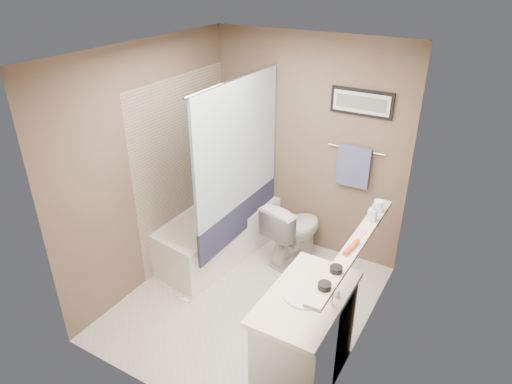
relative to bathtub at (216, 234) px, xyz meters
The scene contains 33 objects.
ground 0.96m from the bathtub, 36.11° to the right, with size 2.50×2.50×0.00m, color silver.
ceiling 2.32m from the bathtub, 36.11° to the right, with size 2.20×2.50×0.04m, color white.
wall_back 1.39m from the bathtub, 42.32° to the left, with size 2.20×0.04×2.40m, color brown.
wall_front 2.15m from the bathtub, 67.12° to the right, with size 2.20×0.04×2.40m, color brown.
wall_left 1.14m from the bathtub, 121.10° to the right, with size 0.04×2.50×2.40m, color brown.
wall_right 2.13m from the bathtub, 16.64° to the right, with size 0.04×2.50×2.40m, color brown.
tile_surround 0.83m from the bathtub, behind, with size 0.02×1.55×2.00m, color tan.
curtain_rod 1.83m from the bathtub, ahead, with size 0.02×0.02×1.55m, color silver.
curtain_upper 1.20m from the bathtub, ahead, with size 0.03×1.45×1.28m, color silver.
curtain_lower 0.48m from the bathtub, ahead, with size 0.03×1.45×0.36m, color #282A4A.
mirror 2.40m from the bathtub, 20.75° to the right, with size 0.02×1.60×1.00m, color silver.
shelf 2.10m from the bathtub, 21.33° to the right, with size 0.12×1.60×0.03m, color silver.
towel_bar 1.80m from the bathtub, 27.19° to the left, with size 0.02×0.02×0.60m, color silver.
towel 1.69m from the bathtub, 26.49° to the left, with size 0.34×0.05×0.44m, color #7D85B6.
art_frame 2.12m from the bathtub, 27.78° to the left, with size 0.62×0.03×0.26m, color black.
art_mat 2.12m from the bathtub, 27.30° to the left, with size 0.56×0.00×0.20m, color white.
art_image 2.12m from the bathtub, 27.19° to the left, with size 0.50×0.00×0.13m, color #595959.
door 2.34m from the bathtub, 54.00° to the right, with size 0.80×0.02×2.00m, color silver.
door_handle 2.13m from the bathtub, 60.82° to the right, with size 0.02×0.02×0.10m, color silver.
bathtub is the anchor object (origin of this frame).
tub_rim 0.25m from the bathtub, behind, with size 0.56×1.36×0.02m, color silver.
toilet 0.88m from the bathtub, 22.25° to the left, with size 0.41×0.72×0.74m, color silver.
vanity 1.95m from the bathtub, 34.72° to the right, with size 0.50×0.90×0.80m, color silver.
countertop 2.02m from the bathtub, 34.89° to the right, with size 0.54×0.96×0.04m, color white.
sink_basin 2.02m from the bathtub, 35.06° to the right, with size 0.34×0.34×0.01m, color white.
faucet_spout 2.19m from the bathtub, 31.92° to the right, with size 0.02×0.02×0.10m, color silver.
faucet_knob 2.14m from the bathtub, 29.54° to the right, with size 0.05×0.05×0.05m, color white.
candle_bowl_near 2.38m from the bathtub, 35.96° to the right, with size 0.09×0.09×0.04m, color black.
candle_bowl_far 2.27m from the bathtub, 31.43° to the right, with size 0.09×0.09×0.04m, color black.
hair_brush_front 2.14m from the bathtub, 23.73° to the right, with size 0.04×0.04×0.22m, color #CE511D.
pink_comb 2.06m from the bathtub, 17.57° to the right, with size 0.03×0.16×0.01m, color #FD9AC7.
glass_jar 2.01m from the bathtub, ahead, with size 0.08×0.08×0.10m, color white.
soap_bottle 2.04m from the bathtub, ahead, with size 0.07×0.07×0.15m, color #999999.
Camera 1 is at (1.83, -3.00, 3.03)m, focal length 32.00 mm.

